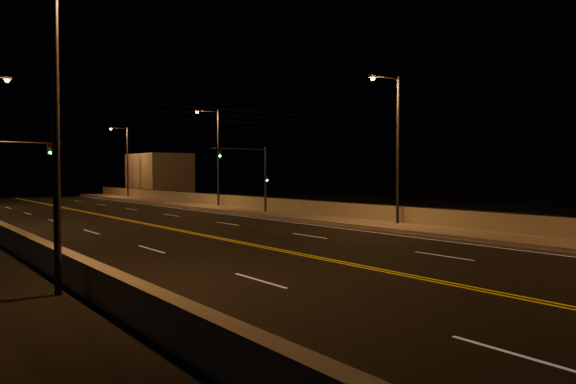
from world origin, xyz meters
TOP-DOWN VIEW (x-y plane):
  - road at (0.00, 20.00)m, footprint 18.00×120.00m
  - sidewalk at (10.80, 20.00)m, footprint 3.60×120.00m
  - curb at (8.93, 20.00)m, footprint 0.14×120.00m
  - parapet_wall at (12.45, 20.00)m, footprint 0.30×120.00m
  - jersey_barrier at (-9.52, 20.00)m, footprint 0.45×120.00m
  - distant_building_right at (16.50, 68.64)m, footprint 6.00×10.00m
  - parapet_rail at (12.45, 20.00)m, footprint 0.06×120.00m
  - lane_markings at (0.00, 19.93)m, footprint 17.32×116.00m
  - streetlight_1 at (11.53, 19.91)m, footprint 2.55×0.28m
  - streetlight_2 at (11.53, 43.10)m, footprint 2.55×0.28m
  - streetlight_3 at (11.53, 67.82)m, footprint 2.55×0.28m
  - streetlight_4 at (-9.93, 12.23)m, footprint 2.55×0.28m
  - traffic_signal_right at (9.93, 33.67)m, footprint 5.11×0.31m
  - overhead_wires at (0.00, 29.50)m, footprint 22.00×0.03m

SIDE VIEW (x-z plane):
  - road at x=0.00m, z-range 0.00..0.02m
  - lane_markings at x=0.00m, z-range 0.02..0.02m
  - curb at x=8.93m, z-range 0.00..0.15m
  - sidewalk at x=10.80m, z-range 0.00..0.30m
  - jersey_barrier at x=-9.52m, z-range 0.00..0.96m
  - parapet_wall at x=12.45m, z-range 0.30..1.30m
  - parapet_rail at x=12.45m, z-range 1.30..1.36m
  - distant_building_right at x=16.50m, z-range 0.00..6.02m
  - traffic_signal_right at x=9.93m, z-range 0.78..6.32m
  - streetlight_1 at x=11.53m, z-range 0.71..10.12m
  - streetlight_2 at x=11.53m, z-range 0.71..10.12m
  - streetlight_3 at x=11.53m, z-range 0.71..10.12m
  - streetlight_4 at x=-9.93m, z-range 0.71..10.12m
  - overhead_wires at x=0.00m, z-range 6.98..7.81m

